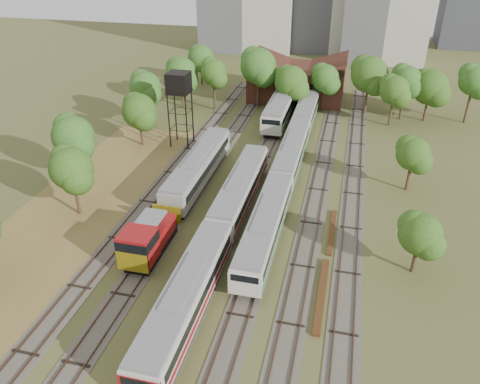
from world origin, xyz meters
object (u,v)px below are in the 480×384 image
(railcar_red_set, at_px, (218,235))
(shunter_locomotive, at_px, (147,241))
(railcar_green_set, at_px, (292,152))
(water_tower, at_px, (179,84))

(railcar_red_set, relative_size, shunter_locomotive, 4.27)
(railcar_green_set, relative_size, water_tower, 5.14)
(shunter_locomotive, bearing_deg, railcar_red_set, 22.26)
(railcar_red_set, bearing_deg, railcar_green_set, 78.54)
(shunter_locomotive, height_order, water_tower, water_tower)
(railcar_red_set, bearing_deg, water_tower, 117.37)
(shunter_locomotive, xyz_separation_m, water_tower, (-5.77, 25.20, 6.69))
(railcar_green_set, relative_size, shunter_locomotive, 6.43)
(railcar_green_set, height_order, shunter_locomotive, shunter_locomotive)
(railcar_red_set, distance_m, shunter_locomotive, 6.48)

